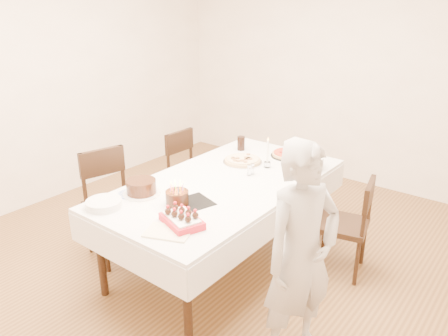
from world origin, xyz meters
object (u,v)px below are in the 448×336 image
Objects in this scene: pizza_pepperoni at (288,154)px; birthday_cake at (177,193)px; taper_candle at (268,152)px; pasta_bowl at (305,162)px; pizza_white at (243,160)px; chair_left_savory at (193,175)px; dining_table at (224,222)px; person at (301,256)px; cola_glass at (241,143)px; chair_left_dessert at (115,206)px; layer_cake at (141,187)px; strawberry_box at (182,220)px; chair_right_savory at (342,225)px.

birthday_cake reaches higher than pizza_pepperoni.
pasta_bowl is at bearing 35.98° from taper_candle.
chair_left_savory is at bearing 174.49° from pizza_white.
dining_table is at bearing -118.64° from pasta_bowl.
cola_glass is at bearing 68.25° from person.
chair_left_dessert reaches higher than cola_glass.
dining_table is 0.71m from taper_candle.
layer_cake is at bearing -101.76° from pizza_white.
birthday_cake is (0.80, -1.05, 0.40)m from chair_left_savory.
person is at bearing -166.97° from chair_left_dessert.
birthday_cake is at bearing 139.30° from strawberry_box.
cola_glass is (-1.37, 1.28, 0.10)m from person.
pizza_white is 1.12× the size of pasta_bowl.
dining_table is at bearing -63.93° from cola_glass.
chair_right_savory is 1.10m from person.
pizza_white is (-0.97, -0.05, 0.35)m from chair_right_savory.
chair_left_dessert reaches higher than pizza_white.
strawberry_box is at bearing -68.42° from cola_glass.
taper_candle is at bearing 62.49° from person.
chair_left_savory is at bearing 127.18° from birthday_cake.
taper_candle is at bearing 9.76° from pizza_white.
chair_right_savory is 3.01× the size of taper_candle.
pizza_white is at bearing 176.20° from chair_left_savory.
dining_table is at bearing -73.32° from pizza_white.
dining_table is 1.20m from person.
pizza_white is 0.36m from cola_glass.
chair_right_savory is 0.64m from pasta_bowl.
person is at bearing -0.50° from birthday_cake.
person is 5.02× the size of layer_cake.
chair_left_dessert is 3.40× the size of taper_candle.
taper_candle is at bearing 95.64° from strawberry_box.
strawberry_box is at bearing -178.59° from chair_left_dessert.
taper_candle reaches higher than pasta_bowl.
birthday_cake reaches higher than layer_cake.
pizza_pepperoni is 1.11× the size of layer_cake.
chair_left_dessert is at bearing 91.95° from chair_left_savory.
layer_cake is (-0.35, -0.58, 0.43)m from dining_table.
chair_left_dessert is at bearing 176.74° from birthday_cake.
strawberry_box is (1.02, -0.24, 0.31)m from chair_left_dessert.
strawberry_box is (-0.79, -0.19, 0.07)m from person.
chair_right_savory is at bearing -25.54° from pizza_pepperoni.
chair_left_savory is at bearing 112.76° from layer_cake.
dining_table is 6.71× the size of pizza_pepperoni.
pizza_pepperoni is at bearing 148.01° from pasta_bowl.
chair_left_dessert is at bearing 166.67° from strawberry_box.
cola_glass reaches higher than dining_table.
dining_table is 5.98× the size of pizza_white.
birthday_cake is at bearing 128.89° from chair_left_savory.
chair_right_savory is at bearing 30.46° from dining_table.
chair_left_savory reaches higher than dining_table.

